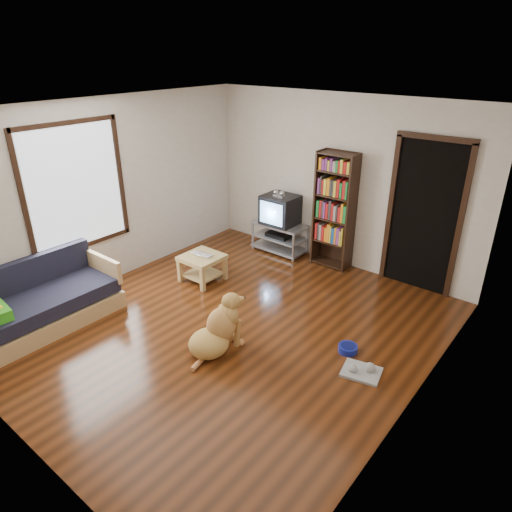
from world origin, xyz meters
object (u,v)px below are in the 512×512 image
Objects in this scene: dog_bowl at (348,348)px; tv_stand at (280,236)px; bookshelf at (335,205)px; dog at (218,331)px; coffee_table at (202,263)px; laptop at (200,256)px; grey_rag at (361,372)px; crt_tv at (281,209)px; sofa at (44,305)px.

dog_bowl is 2.90m from tv_stand.
bookshelf reaches higher than dog.
tv_stand reaches higher than coffee_table.
laptop reaches higher than grey_rag.
tv_stand is at bearing 141.98° from dog_bowl.
dog is at bearing -39.33° from coffee_table.
coffee_table reaches higher than dog_bowl.
coffee_table is at bearing 82.41° from laptop.
laptop is at bearing 176.07° from dog_bowl.
crt_tv is 0.68× the size of dog.
tv_stand is 1.55× the size of crt_tv.
laptop is at bearing 70.54° from sofa.
coffee_table is at bearing 175.39° from dog_bowl.
crt_tv is at bearing 73.39° from laptop.
coffee_table is (0.00, 0.03, -0.13)m from laptop.
bookshelf is at bearing 92.93° from dog.
sofa is (-1.92, -3.72, -0.74)m from bookshelf.
bookshelf is at bearing 5.63° from tv_stand.
crt_tv is (0.00, 0.02, 0.47)m from tv_stand.
dog_bowl is 2.49m from bookshelf.
laptop is 0.55× the size of crt_tv.
dog reaches higher than grey_rag.
sofa reaches higher than dog_bowl.
laptop reaches higher than dog_bowl.
sofa is 2.10× the size of dog.
dog is at bearing -87.07° from bookshelf.
dog is at bearing -156.27° from grey_rag.
crt_tv reaches higher than laptop.
sofa is at bearing -155.71° from grey_rag.
coffee_table is at bearing -99.18° from crt_tv.
grey_rag is 3.29m from tv_stand.
crt_tv is at bearing -175.68° from bookshelf.
grey_rag is 0.69× the size of crt_tv.
grey_rag is 2.88m from coffee_table.
bookshelf is (1.21, 1.70, 0.59)m from laptop.
dog is at bearing 24.68° from sofa.
grey_rag is 2.85m from bookshelf.
dog_bowl is 2.99m from crt_tv.
coffee_table is at bearing -125.91° from bookshelf.
laptop is 1.73m from dog.
dog is at bearing -67.84° from tv_stand.
crt_tv reaches higher than dog.
tv_stand is at bearing 74.98° from sofa.
coffee_table is (-2.83, 0.45, 0.27)m from grey_rag.
sofa is at bearing -150.32° from dog_bowl.
tv_stand reaches higher than dog_bowl.
grey_rag is 0.22× the size of sofa.
crt_tv reaches higher than sofa.
dog_bowl is 0.12× the size of sofa.
bookshelf is at bearing 54.09° from coffee_table.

